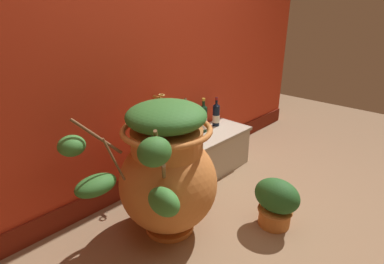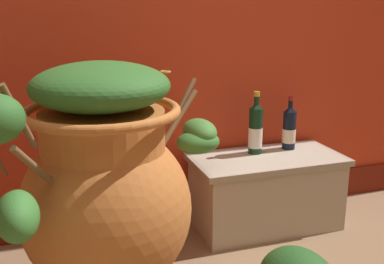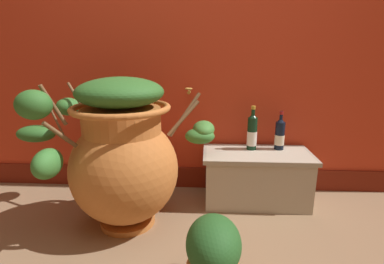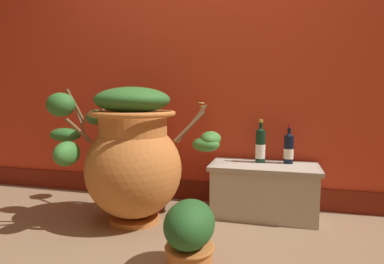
% 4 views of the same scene
% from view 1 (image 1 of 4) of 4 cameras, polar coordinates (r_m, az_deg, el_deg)
% --- Properties ---
extents(ground_plane, '(7.00, 7.00, 0.00)m').
position_cam_1_polar(ground_plane, '(2.35, 12.95, -17.93)').
color(ground_plane, '#896B4C').
extents(back_wall, '(4.40, 0.33, 2.60)m').
position_cam_1_polar(back_wall, '(2.59, -8.71, 17.56)').
color(back_wall, red).
rests_on(back_wall, ground_plane).
extents(terracotta_urn, '(1.21, 0.81, 0.94)m').
position_cam_1_polar(terracotta_urn, '(2.09, -4.61, -6.99)').
color(terracotta_urn, '#C17033').
rests_on(terracotta_urn, ground_plane).
extents(stone_ledge, '(0.78, 0.40, 0.38)m').
position_cam_1_polar(stone_ledge, '(2.99, 3.58, -3.25)').
color(stone_ledge, '#B2A893').
rests_on(stone_ledge, ground_plane).
extents(wine_bottle_left, '(0.07, 0.07, 0.33)m').
position_cam_1_polar(wine_bottle_left, '(2.90, 2.10, 2.51)').
color(wine_bottle_left, black).
rests_on(wine_bottle_left, stone_ledge).
extents(wine_bottle_middle, '(0.07, 0.07, 0.29)m').
position_cam_1_polar(wine_bottle_middle, '(3.06, 4.47, 3.24)').
color(wine_bottle_middle, black).
rests_on(wine_bottle_middle, stone_ledge).
extents(potted_shrub, '(0.25, 0.33, 0.36)m').
position_cam_1_polar(potted_shrub, '(2.34, 15.25, -12.25)').
color(potted_shrub, '#C17033').
rests_on(potted_shrub, ground_plane).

